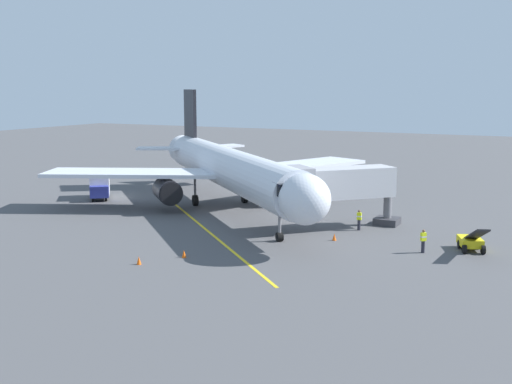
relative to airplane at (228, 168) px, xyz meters
name	(u,v)px	position (x,y,z in m)	size (l,w,h in m)	color
ground_plane	(223,209)	(0.55, 0.00, -4.00)	(220.00, 220.00, 0.00)	#4C4C4F
apron_lead_in_line	(196,221)	(-0.20, 6.19, -4.00)	(0.24, 40.00, 0.01)	yellow
airplane	(228,168)	(0.00, 0.00, 0.00)	(33.27, 32.88, 11.50)	silver
jet_bridge	(329,185)	(-11.86, 3.92, -0.24)	(9.34, 9.62, 5.40)	#B7B7BC
ground_crew_marshaller	(423,241)	(-20.60, 7.94, -3.12)	(0.46, 0.46, 1.71)	#23232D
ground_crew_wing_walker	(359,220)	(-14.25, 3.04, -3.12)	(0.43, 0.30, 1.71)	#23232D
belt_loader_near_nose	(471,241)	(-23.61, 5.85, -3.29)	(2.81, 4.70, 2.32)	yellow
box_truck_portside	(100,186)	(15.13, 1.03, -2.62)	(4.42, 4.80, 2.62)	#2D3899
safety_cone_nose_left	(334,237)	(-13.64, 7.34, -3.73)	(0.32, 0.32, 0.55)	#F2590F
safety_cone_nose_right	(184,254)	(-5.98, 16.84, -3.73)	(0.32, 0.32, 0.55)	#F2590F
safety_cone_wing_port	(139,260)	(-4.23, 19.67, -3.73)	(0.32, 0.32, 0.55)	#F2590F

